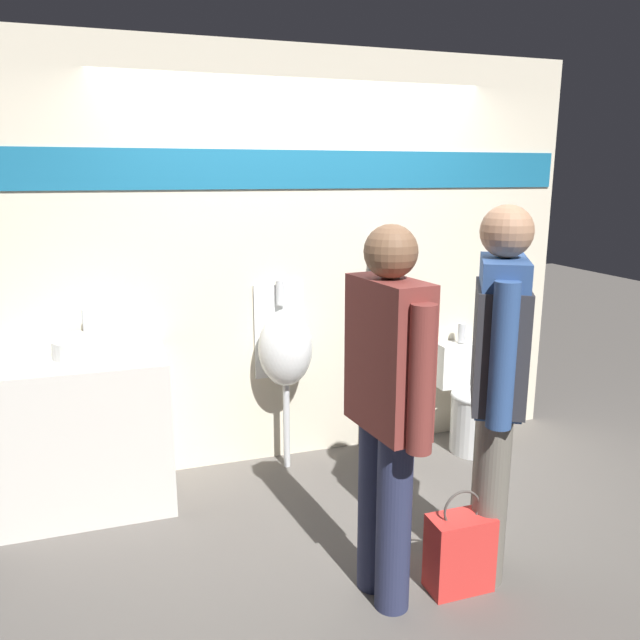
{
  "coord_description": "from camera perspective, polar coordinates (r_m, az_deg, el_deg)",
  "views": [
    {
      "loc": [
        -1.17,
        -3.34,
        1.92
      ],
      "look_at": [
        0.0,
        0.17,
        1.05
      ],
      "focal_mm": 35.0,
      "sensor_mm": 36.0,
      "label": 1
    }
  ],
  "objects": [
    {
      "name": "shopping_bag",
      "position": [
        3.18,
        12.65,
        -19.98
      ],
      "size": [
        0.3,
        0.17,
        0.51
      ],
      "color": "red",
      "rests_on": "ground_plane"
    },
    {
      "name": "person_with_lanyard",
      "position": [
        2.74,
        6.13,
        -7.57
      ],
      "size": [
        0.24,
        0.6,
        1.72
      ],
      "rotation": [
        0.0,
        0.0,
        1.7
      ],
      "color": "#282D4C",
      "rests_on": "ground_plane"
    },
    {
      "name": "person_in_vest",
      "position": [
        3.0,
        15.92,
        -4.35
      ],
      "size": [
        0.44,
        0.55,
        1.79
      ],
      "rotation": [
        0.0,
        0.0,
        1.03
      ],
      "color": "#666056",
      "rests_on": "ground_plane"
    },
    {
      "name": "divider_near_counter",
      "position": [
        4.2,
        5.86,
        -3.03
      ],
      "size": [
        0.03,
        0.47,
        1.5
      ],
      "color": "slate",
      "rests_on": "ground_plane"
    },
    {
      "name": "toilet",
      "position": [
        4.6,
        13.68,
        -7.69
      ],
      "size": [
        0.37,
        0.53,
        0.87
      ],
      "color": "silver",
      "rests_on": "ground_plane"
    },
    {
      "name": "urinal_near_counter",
      "position": [
        4.04,
        -3.22,
        -2.53
      ],
      "size": [
        0.35,
        0.33,
        1.25
      ],
      "color": "silver",
      "rests_on": "ground_plane"
    },
    {
      "name": "sink_basin",
      "position": [
        3.8,
        -20.62,
        -2.27
      ],
      "size": [
        0.37,
        0.37,
        0.24
      ],
      "color": "silver",
      "rests_on": "sink_counter"
    },
    {
      "name": "cell_phone",
      "position": [
        3.64,
        -16.88,
        -3.41
      ],
      "size": [
        0.07,
        0.14,
        0.01
      ],
      "color": "#B7B7BC",
      "rests_on": "sink_counter"
    },
    {
      "name": "sink_counter",
      "position": [
        3.9,
        -20.78,
        -9.72
      ],
      "size": [
        0.96,
        0.59,
        0.91
      ],
      "color": "silver",
      "rests_on": "ground_plane"
    },
    {
      "name": "display_wall",
      "position": [
        4.14,
        -1.88,
        5.47
      ],
      "size": [
        3.87,
        0.07,
        2.7
      ],
      "color": "beige",
      "rests_on": "ground_plane"
    },
    {
      "name": "ground_plane",
      "position": [
        4.02,
        0.79,
        -15.27
      ],
      "size": [
        16.0,
        16.0,
        0.0
      ],
      "primitive_type": "plane",
      "color": "#5B5651"
    }
  ]
}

